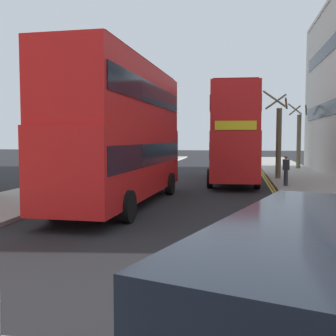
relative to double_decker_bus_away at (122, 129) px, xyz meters
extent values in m
cube|color=#ADA89E|center=(-4.48, 1.03, -2.96)|extent=(4.00, 80.00, 0.14)
cube|color=yellow|center=(6.42, -0.97, -3.03)|extent=(0.10, 56.00, 0.01)
cube|color=yellow|center=(6.26, -0.97, -3.03)|extent=(0.10, 56.00, 0.01)
cube|color=red|center=(0.00, 0.00, -1.29)|extent=(2.88, 10.88, 2.60)
cube|color=red|center=(0.00, 0.00, 1.26)|extent=(2.82, 10.66, 2.50)
cube|color=black|center=(0.00, 0.00, -0.99)|extent=(2.89, 10.45, 0.84)
cube|color=black|center=(0.00, 0.00, 1.36)|extent=(2.88, 10.23, 0.80)
cube|color=yellow|center=(0.19, 5.38, 0.26)|extent=(2.00, 0.13, 0.44)
cube|color=maroon|center=(0.00, 0.00, 2.56)|extent=(2.59, 9.79, 0.10)
cylinder|color=black|center=(-1.13, 3.39, -2.51)|extent=(0.34, 1.05, 1.04)
cylinder|color=black|center=(1.37, 3.30, -2.51)|extent=(0.34, 1.05, 1.04)
cylinder|color=black|center=(-1.37, -3.30, -2.51)|extent=(0.34, 1.05, 1.04)
cylinder|color=black|center=(1.13, -3.39, -2.51)|extent=(0.34, 1.05, 1.04)
cube|color=red|center=(4.14, 9.69, -1.29)|extent=(3.03, 10.91, 2.60)
cube|color=red|center=(4.14, 9.69, 1.26)|extent=(2.97, 10.69, 2.50)
cube|color=black|center=(4.14, 9.69, -0.99)|extent=(3.04, 10.48, 0.84)
cube|color=black|center=(4.14, 9.69, 1.36)|extent=(3.02, 10.26, 0.80)
cube|color=yellow|center=(4.40, 4.31, 0.26)|extent=(2.00, 0.16, 0.44)
cube|color=maroon|center=(4.14, 9.69, 2.56)|extent=(2.73, 9.82, 0.10)
cylinder|color=black|center=(5.55, 6.41, -2.51)|extent=(0.35, 1.05, 1.04)
cylinder|color=black|center=(3.06, 6.28, -2.51)|extent=(0.35, 1.05, 1.04)
cylinder|color=black|center=(5.22, 13.09, -2.51)|extent=(0.35, 1.05, 1.04)
cylinder|color=black|center=(2.72, 12.97, -2.51)|extent=(0.35, 1.05, 1.04)
cylinder|color=#2D2D38|center=(7.07, 6.78, -2.46)|extent=(0.22, 0.22, 0.85)
cube|color=#26262B|center=(7.07, 6.78, -1.76)|extent=(0.34, 0.22, 0.56)
sphere|color=#9E7051|center=(7.07, 6.78, -1.37)|extent=(0.20, 0.20, 0.20)
cylinder|color=#6B6047|center=(9.54, 20.19, -0.64)|extent=(0.35, 0.35, 4.50)
cylinder|color=#6B6047|center=(10.05, 20.07, 1.98)|extent=(0.37, 1.11, 0.83)
cylinder|color=#6B6047|center=(9.23, 20.67, 2.01)|extent=(1.07, 0.74, 0.88)
cylinder|color=#6B6047|center=(9.10, 19.71, 2.06)|extent=(1.07, 1.00, 0.99)
cylinder|color=#6B6047|center=(7.06, 11.09, -0.68)|extent=(0.34, 0.34, 4.42)
cylinder|color=#6B6047|center=(7.46, 11.01, 1.82)|extent=(0.30, 0.89, 0.67)
cylinder|color=#6B6047|center=(6.90, 11.74, 2.00)|extent=(1.38, 0.45, 1.02)
cylinder|color=#6B6047|center=(6.69, 10.43, 2.06)|extent=(1.43, 0.86, 1.14)
camera|label=1|loc=(4.57, -15.89, -0.35)|focal=44.10mm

